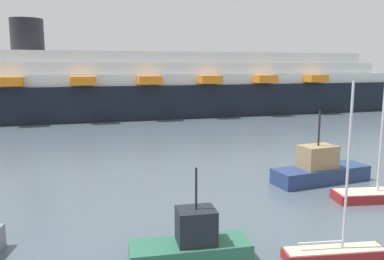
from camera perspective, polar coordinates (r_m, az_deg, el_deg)
The scene contains 4 objects.
sailboat_4 at distance 18.01m, azimuth 20.03°, elevation -16.10°, with size 4.42×1.84×7.38m.
fishing_boat_0 at distance 16.92m, azimuth 0.02°, elevation -15.97°, with size 5.19×2.34×3.89m.
fishing_boat_2 at distance 28.51m, azimuth 18.08°, elevation -5.47°, with size 7.00×2.43×5.01m.
cruise_ship at distance 63.94m, azimuth -7.46°, elevation 6.26°, with size 92.94×17.91×14.70m.
Camera 1 is at (-9.10, -8.24, 7.92)m, focal length 36.72 mm.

